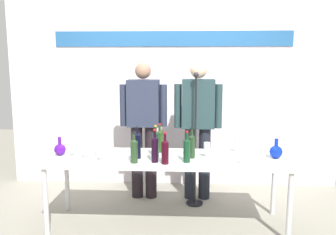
{
  "coord_description": "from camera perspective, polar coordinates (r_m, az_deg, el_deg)",
  "views": [
    {
      "loc": [
        0.2,
        -3.51,
        1.7
      ],
      "look_at": [
        0.0,
        0.15,
        1.11
      ],
      "focal_mm": 38.03,
      "sensor_mm": 36.0,
      "label": 1
    }
  ],
  "objects": [
    {
      "name": "wine_glass_right_0",
      "position": [
        3.74,
        13.2,
        -4.61
      ],
      "size": [
        0.06,
        0.06,
        0.14
      ],
      "color": "white",
      "rests_on": "display_table"
    },
    {
      "name": "wine_glass_right_2",
      "position": [
        3.62,
        6.24,
        -4.67
      ],
      "size": [
        0.06,
        0.06,
        0.16
      ],
      "color": "white",
      "rests_on": "display_table"
    },
    {
      "name": "wine_bottle_6",
      "position": [
        3.58,
        -4.91,
        -4.38
      ],
      "size": [
        0.07,
        0.07,
        0.33
      ],
      "color": "black",
      "rests_on": "display_table"
    },
    {
      "name": "wine_glass_left_3",
      "position": [
        3.76,
        -14.95,
        -4.67
      ],
      "size": [
        0.07,
        0.07,
        0.13
      ],
      "color": "white",
      "rests_on": "display_table"
    },
    {
      "name": "wine_bottle_7",
      "position": [
        3.43,
        -2.13,
        -4.92
      ],
      "size": [
        0.07,
        0.07,
        0.32
      ],
      "color": "black",
      "rests_on": "display_table"
    },
    {
      "name": "wine_glass_right_3",
      "position": [
        3.89,
        13.74,
        -3.94
      ],
      "size": [
        0.07,
        0.07,
        0.15
      ],
      "color": "white",
      "rests_on": "display_table"
    },
    {
      "name": "wine_glass_left_1",
      "position": [
        3.64,
        -13.09,
        -4.74
      ],
      "size": [
        0.07,
        0.07,
        0.16
      ],
      "color": "white",
      "rests_on": "display_table"
    },
    {
      "name": "wine_bottle_3",
      "position": [
        3.81,
        -1.34,
        -3.65
      ],
      "size": [
        0.07,
        0.07,
        0.31
      ],
      "color": "#223E15",
      "rests_on": "display_table"
    },
    {
      "name": "back_wall",
      "position": [
        4.84,
        0.74,
        6.74
      ],
      "size": [
        4.48,
        0.11,
        3.0
      ],
      "color": "silver",
      "rests_on": "ground"
    },
    {
      "name": "wine_glass_right_1",
      "position": [
        3.44,
        11.94,
        -5.91
      ],
      "size": [
        0.06,
        0.06,
        0.13
      ],
      "color": "white",
      "rests_on": "display_table"
    },
    {
      "name": "wine_bottle_4",
      "position": [
        3.44,
        3.03,
        -5.11
      ],
      "size": [
        0.07,
        0.07,
        0.31
      ],
      "color": "#10381E",
      "rests_on": "display_table"
    },
    {
      "name": "wine_bottle_0",
      "position": [
        3.43,
        -5.47,
        -5.18
      ],
      "size": [
        0.07,
        0.07,
        0.3
      ],
      "color": "#233C20",
      "rests_on": "display_table"
    },
    {
      "name": "presenter_left",
      "position": [
        4.36,
        -3.94,
        -0.81
      ],
      "size": [
        0.58,
        0.22,
        1.68
      ],
      "color": "black",
      "rests_on": "ground"
    },
    {
      "name": "wine_bottle_2",
      "position": [
        3.59,
        3.81,
        -4.44
      ],
      "size": [
        0.07,
        0.07,
        0.31
      ],
      "color": "#1D341B",
      "rests_on": "display_table"
    },
    {
      "name": "decanter_blue_right",
      "position": [
        3.74,
        16.91,
        -5.23
      ],
      "size": [
        0.13,
        0.13,
        0.2
      ],
      "color": "#0C28B0",
      "rests_on": "display_table"
    },
    {
      "name": "wine_glass_left_2",
      "position": [
        3.51,
        -10.85,
        -5.28
      ],
      "size": [
        0.07,
        0.07,
        0.15
      ],
      "color": "white",
      "rests_on": "display_table"
    },
    {
      "name": "decanter_blue_left",
      "position": [
        3.86,
        -16.92,
        -4.86
      ],
      "size": [
        0.12,
        0.12,
        0.19
      ],
      "color": "#4F138E",
      "rests_on": "display_table"
    },
    {
      "name": "presenter_right",
      "position": [
        4.33,
        4.82,
        -0.69
      ],
      "size": [
        0.58,
        0.22,
        1.7
      ],
      "color": "black",
      "rests_on": "ground"
    },
    {
      "name": "wine_glass_left_0",
      "position": [
        3.73,
        -11.22,
        -4.55
      ],
      "size": [
        0.06,
        0.06,
        0.14
      ],
      "color": "white",
      "rests_on": "display_table"
    },
    {
      "name": "wine_bottle_1",
      "position": [
        3.63,
        -1.99,
        -4.11
      ],
      "size": [
        0.07,
        0.07,
        0.33
      ],
      "color": "#11311C",
      "rests_on": "display_table"
    },
    {
      "name": "display_table",
      "position": [
        3.66,
        -0.13,
        -7.12
      ],
      "size": [
        2.45,
        0.72,
        0.73
      ],
      "color": "silver",
      "rests_on": "ground"
    },
    {
      "name": "microphone_stand",
      "position": [
        4.23,
        4.35,
        -7.0
      ],
      "size": [
        0.2,
        0.2,
        1.57
      ],
      "color": "black",
      "rests_on": "ground"
    },
    {
      "name": "wine_glass_right_4",
      "position": [
        3.88,
        11.0,
        -3.89
      ],
      "size": [
        0.07,
        0.07,
        0.15
      ],
      "color": "white",
      "rests_on": "display_table"
    },
    {
      "name": "ground_plane",
      "position": [
        3.91,
        -0.12,
        -16.71
      ],
      "size": [
        10.0,
        10.0,
        0.0
      ],
      "primitive_type": "plane",
      "color": "gray"
    },
    {
      "name": "wine_bottle_5",
      "position": [
        3.38,
        -0.47,
        -5.35
      ],
      "size": [
        0.07,
        0.07,
        0.31
      ],
      "color": "black",
      "rests_on": "display_table"
    }
  ]
}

